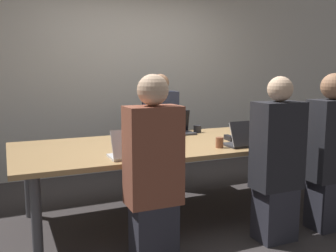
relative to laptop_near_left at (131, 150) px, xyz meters
name	(u,v)px	position (x,y,z in m)	size (l,w,h in m)	color
ground_plane	(188,210)	(0.76, 0.48, -0.79)	(24.00, 24.00, 0.00)	#383333
curtain_wall	(131,72)	(0.76, 2.29, 0.61)	(12.00, 0.06, 2.80)	beige
conference_table	(188,146)	(0.76, 0.48, -0.12)	(3.37, 1.29, 0.72)	tan
laptop_near_left	(131,150)	(0.00, 0.00, 0.00)	(0.33, 0.24, 0.24)	silver
person_near_left	(153,173)	(0.06, -0.35, -0.11)	(0.40, 0.24, 1.40)	#2D2D38
laptop_near_right	(292,135)	(1.70, 0.05, 0.00)	(0.31, 0.24, 0.24)	silver
person_near_right	(330,154)	(1.72, -0.42, -0.10)	(0.40, 0.24, 1.40)	#2D2D38
cup_near_right	(267,138)	(1.43, 0.10, -0.03)	(0.07, 0.07, 0.08)	brown
laptop_near_midright	(244,139)	(1.11, 0.03, 0.00)	(0.32, 0.24, 0.24)	#333338
person_near_midright	(277,163)	(1.13, -0.42, -0.12)	(0.40, 0.24, 1.38)	#2D2D38
cup_near_midright	(220,142)	(0.88, 0.07, -0.02)	(0.07, 0.07, 0.10)	brown
laptop_far_center	(178,127)	(0.86, 0.94, 0.01)	(0.32, 0.25, 0.26)	#333338
person_far_center	(161,132)	(0.85, 1.42, -0.12)	(0.40, 0.24, 1.39)	#2D2D38
cup_far_center	(197,129)	(1.10, 0.92, -0.03)	(0.09, 0.09, 0.08)	#232328
stapler	(229,138)	(1.16, 0.35, -0.04)	(0.06, 0.15, 0.05)	black
notebook	(248,135)	(1.48, 0.48, -0.06)	(0.21, 0.17, 0.02)	silver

